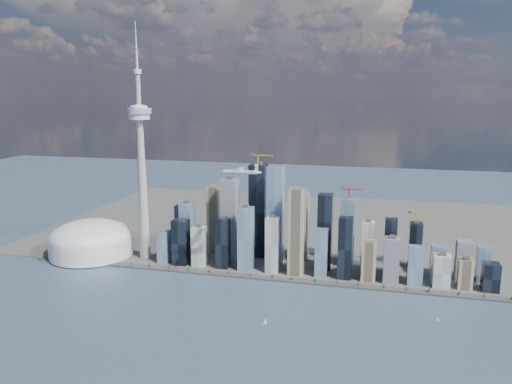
% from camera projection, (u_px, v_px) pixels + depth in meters
% --- Properties ---
extents(ground, '(4000.00, 4000.00, 0.00)m').
position_uv_depth(ground, '(225.00, 331.00, 844.67)').
color(ground, '#323F57').
rests_on(ground, ground).
extents(seawall, '(1100.00, 22.00, 4.00)m').
position_uv_depth(seawall, '(260.00, 278.00, 1082.18)').
color(seawall, '#383838').
rests_on(seawall, ground).
extents(land, '(1400.00, 900.00, 3.00)m').
position_uv_depth(land, '(295.00, 225.00, 1510.49)').
color(land, '#4C4C47').
rests_on(land, ground).
extents(shoreline_trees, '(960.53, 7.20, 8.80)m').
position_uv_depth(shoreline_trees, '(260.00, 275.00, 1080.85)').
color(shoreline_trees, '#3F2D1E').
rests_on(shoreline_trees, seawall).
extents(skyscraper_cluster, '(736.00, 142.00, 251.77)m').
position_uv_depth(skyscraper_cluster, '(294.00, 235.00, 1135.81)').
color(skyscraper_cluster, black).
rests_on(skyscraper_cluster, land).
extents(needle_tower, '(56.00, 56.00, 550.50)m').
position_uv_depth(needle_tower, '(141.00, 163.00, 1165.04)').
color(needle_tower, '#A7A6A2').
rests_on(needle_tower, land).
extents(dome_stadium, '(200.00, 200.00, 86.00)m').
position_uv_depth(dome_stadium, '(91.00, 240.00, 1227.07)').
color(dome_stadium, silver).
rests_on(dome_stadium, land).
extents(airplane, '(79.77, 70.61, 19.44)m').
position_uv_depth(airplane, '(241.00, 172.00, 962.75)').
color(airplane, silver).
rests_on(airplane, ground).
extents(sailboat_west, '(7.49, 3.67, 10.41)m').
position_uv_depth(sailboat_west, '(265.00, 322.00, 869.82)').
color(sailboat_west, white).
rests_on(sailboat_west, ground).
extents(sailboat_east, '(5.86, 2.07, 8.11)m').
position_uv_depth(sailboat_east, '(438.00, 319.00, 880.95)').
color(sailboat_east, white).
rests_on(sailboat_east, ground).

